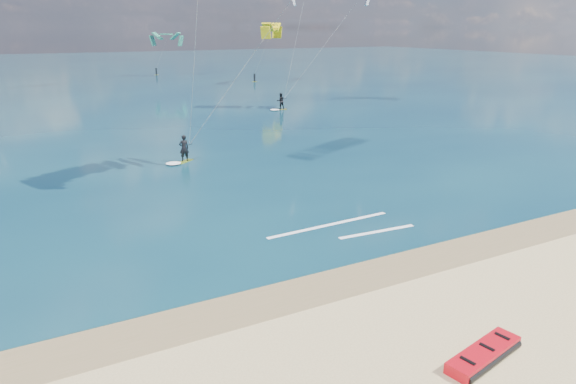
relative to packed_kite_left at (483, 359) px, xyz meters
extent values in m
plane|color=tan|center=(-0.15, 43.00, 0.00)|extent=(320.00, 320.00, 0.00)
cube|color=brown|center=(-0.15, 6.00, 0.00)|extent=(320.00, 2.40, 0.01)
cube|color=#0B2B3F|center=(-0.15, 107.00, 0.02)|extent=(320.00, 200.00, 0.04)
cube|color=#B5DD1A|center=(-0.89, 26.43, 0.07)|extent=(1.42, 1.20, 0.06)
imported|color=black|center=(-0.89, 26.43, 1.04)|extent=(0.69, 0.46, 1.90)
cylinder|color=black|center=(-0.57, 26.12, 1.32)|extent=(0.49, 0.38, 0.04)
cube|color=gold|center=(16.39, 45.17, 0.07)|extent=(1.54, 0.86, 0.06)
imported|color=black|center=(16.39, 45.17, 1.03)|extent=(0.99, 0.82, 1.87)
cylinder|color=black|center=(16.72, 44.84, 1.35)|extent=(0.58, 0.21, 0.04)
cube|color=white|center=(1.70, 11.10, 0.04)|extent=(6.87, 0.49, 0.01)
cube|color=white|center=(3.23, 9.30, 0.04)|extent=(4.08, 0.53, 0.01)
camera|label=1|loc=(-10.98, -8.61, 9.23)|focal=32.00mm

